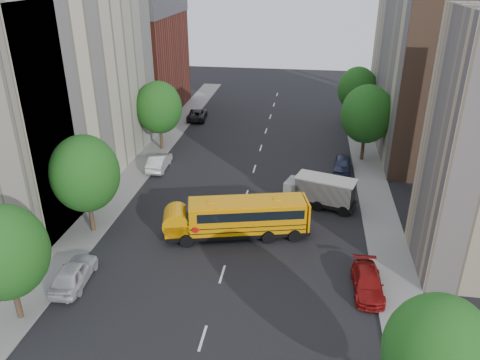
% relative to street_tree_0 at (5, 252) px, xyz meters
% --- Properties ---
extents(ground, '(120.00, 120.00, 0.00)m').
position_rel_street_tree_0_xyz_m(ground, '(11.00, 14.00, -4.64)').
color(ground, black).
rests_on(ground, ground).
extents(sidewalk_left, '(3.00, 80.00, 0.12)m').
position_rel_street_tree_0_xyz_m(sidewalk_left, '(-0.50, 19.00, -4.58)').
color(sidewalk_left, slate).
rests_on(sidewalk_left, ground).
extents(sidewalk_right, '(3.00, 80.00, 0.12)m').
position_rel_street_tree_0_xyz_m(sidewalk_right, '(22.50, 19.00, -4.58)').
color(sidewalk_right, slate).
rests_on(sidewalk_right, ground).
extents(lane_markings, '(0.15, 64.00, 0.01)m').
position_rel_street_tree_0_xyz_m(lane_markings, '(11.00, 24.00, -4.64)').
color(lane_markings, silver).
rests_on(lane_markings, ground).
extents(building_left_cream, '(10.00, 26.00, 20.00)m').
position_rel_street_tree_0_xyz_m(building_left_cream, '(-7.00, 20.00, 5.36)').
color(building_left_cream, beige).
rests_on(building_left_cream, ground).
extents(building_left_redbrick, '(10.00, 15.00, 13.00)m').
position_rel_street_tree_0_xyz_m(building_left_redbrick, '(-7.00, 42.00, 1.86)').
color(building_left_redbrick, maroon).
rests_on(building_left_redbrick, ground).
extents(building_right_far, '(10.00, 22.00, 18.00)m').
position_rel_street_tree_0_xyz_m(building_right_far, '(29.00, 34.00, 4.36)').
color(building_right_far, tan).
rests_on(building_right_far, ground).
extents(building_right_sidewall, '(10.10, 0.30, 18.00)m').
position_rel_street_tree_0_xyz_m(building_right_sidewall, '(29.00, 23.00, 4.36)').
color(building_right_sidewall, brown).
rests_on(building_right_sidewall, ground).
extents(street_tree_0, '(4.80, 4.80, 7.41)m').
position_rel_street_tree_0_xyz_m(street_tree_0, '(0.00, 0.00, 0.00)').
color(street_tree_0, '#38281C').
rests_on(street_tree_0, ground).
extents(street_tree_1, '(5.12, 5.12, 7.90)m').
position_rel_street_tree_0_xyz_m(street_tree_1, '(0.00, 10.00, 0.31)').
color(street_tree_1, '#38281C').
rests_on(street_tree_1, ground).
extents(street_tree_2, '(4.99, 4.99, 7.71)m').
position_rel_street_tree_0_xyz_m(street_tree_2, '(0.00, 28.00, 0.19)').
color(street_tree_2, '#38281C').
rests_on(street_tree_2, ground).
extents(street_tree_3, '(4.61, 4.61, 7.11)m').
position_rel_street_tree_0_xyz_m(street_tree_3, '(22.00, -4.00, -0.19)').
color(street_tree_3, '#38281C').
rests_on(street_tree_3, ground).
extents(street_tree_4, '(5.25, 5.25, 8.10)m').
position_rel_street_tree_0_xyz_m(street_tree_4, '(22.00, 28.00, 0.43)').
color(street_tree_4, '#38281C').
rests_on(street_tree_4, ground).
extents(street_tree_5, '(4.86, 4.86, 7.51)m').
position_rel_street_tree_0_xyz_m(street_tree_5, '(22.00, 40.00, 0.06)').
color(street_tree_5, '#38281C').
rests_on(street_tree_5, ground).
extents(school_bus, '(11.11, 4.96, 3.06)m').
position_rel_street_tree_0_xyz_m(school_bus, '(11.18, 11.03, -2.93)').
color(school_bus, black).
rests_on(school_bus, ground).
extents(safari_truck, '(6.59, 3.90, 2.67)m').
position_rel_street_tree_0_xyz_m(safari_truck, '(17.50, 16.98, -3.23)').
color(safari_truck, black).
rests_on(safari_truck, ground).
extents(parked_car_0, '(2.18, 4.75, 1.58)m').
position_rel_street_tree_0_xyz_m(parked_car_0, '(1.63, 3.61, -3.85)').
color(parked_car_0, silver).
rests_on(parked_car_0, ground).
extents(parked_car_1, '(1.76, 4.66, 1.52)m').
position_rel_street_tree_0_xyz_m(parked_car_1, '(1.40, 22.62, -3.88)').
color(parked_car_1, silver).
rests_on(parked_car_1, ground).
extents(parked_car_2, '(2.77, 5.21, 1.39)m').
position_rel_street_tree_0_xyz_m(parked_car_2, '(1.40, 39.38, -3.94)').
color(parked_car_2, black).
rests_on(parked_car_2, ground).
extents(parked_car_3, '(1.94, 4.54, 1.30)m').
position_rel_street_tree_0_xyz_m(parked_car_3, '(20.49, 5.64, -3.99)').
color(parked_car_3, maroon).
rests_on(parked_car_3, ground).
extents(parked_car_4, '(2.04, 4.29, 1.41)m').
position_rel_street_tree_0_xyz_m(parked_car_4, '(19.80, 24.81, -3.93)').
color(parked_car_4, '#2E3350').
rests_on(parked_car_4, ground).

